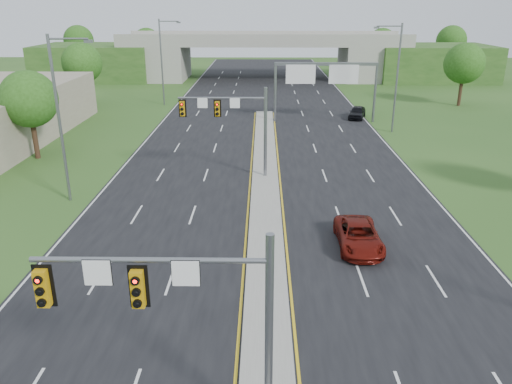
{
  "coord_description": "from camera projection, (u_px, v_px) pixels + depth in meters",
  "views": [
    {
      "loc": [
        -0.21,
        -11.91,
        12.66
      ],
      "look_at": [
        -0.56,
        13.78,
        3.0
      ],
      "focal_mm": 35.0,
      "sensor_mm": 36.0,
      "label": 1
    }
  ],
  "objects": [
    {
      "name": "car_far_c",
      "position": [
        357.0,
        112.0,
        59.04
      ],
      "size": [
        2.87,
        4.5,
        1.43
      ],
      "primitive_type": "imported",
      "rotation": [
        0.0,
        0.0,
        -0.31
      ],
      "color": "black",
      "rests_on": "road"
    },
    {
      "name": "road",
      "position": [
        265.0,
        144.0,
        48.35
      ],
      "size": [
        24.0,
        160.0,
        0.02
      ],
      "primitive_type": "cube",
      "color": "black",
      "rests_on": "ground"
    },
    {
      "name": "signal_mast_near",
      "position": [
        188.0,
        309.0,
        13.9
      ],
      "size": [
        6.62,
        0.6,
        7.0
      ],
      "color": "slate",
      "rests_on": "ground"
    },
    {
      "name": "lightpole_r_far",
      "position": [
        395.0,
        74.0,
        50.72
      ],
      "size": [
        2.85,
        0.25,
        11.0
      ],
      "color": "slate",
      "rests_on": "ground"
    },
    {
      "name": "signal_mast_far",
      "position": [
        235.0,
        118.0,
        37.29
      ],
      "size": [
        6.62,
        0.6,
        7.0
      ],
      "color": "slate",
      "rests_on": "ground"
    },
    {
      "name": "car_far_a",
      "position": [
        359.0,
        236.0,
        27.52
      ],
      "size": [
        2.32,
        4.96,
        1.37
      ],
      "primitive_type": "imported",
      "rotation": [
        0.0,
        0.0,
        -0.01
      ],
      "color": "#5E0F09",
      "rests_on": "road"
    },
    {
      "name": "tree_l_near",
      "position": [
        29.0,
        99.0,
        42.11
      ],
      "size": [
        4.8,
        4.8,
        7.6
      ],
      "color": "#382316",
      "rests_on": "ground"
    },
    {
      "name": "tree_back_c",
      "position": [
        382.0,
        42.0,
        101.33
      ],
      "size": [
        5.6,
        5.6,
        8.32
      ],
      "color": "#382316",
      "rests_on": "ground"
    },
    {
      "name": "sign_gantry",
      "position": [
        324.0,
        76.0,
        55.71
      ],
      "size": [
        11.58,
        0.44,
        6.67
      ],
      "color": "slate",
      "rests_on": "ground"
    },
    {
      "name": "tree_r_mid",
      "position": [
        464.0,
        63.0,
        64.8
      ],
      "size": [
        5.2,
        5.2,
        8.12
      ],
      "color": "#382316",
      "rests_on": "ground"
    },
    {
      "name": "tree_back_b",
      "position": [
        147.0,
        42.0,
        101.94
      ],
      "size": [
        5.6,
        5.6,
        8.32
      ],
      "color": "#382316",
      "rests_on": "ground"
    },
    {
      "name": "median",
      "position": [
        265.0,
        185.0,
        37.09
      ],
      "size": [
        2.0,
        54.0,
        0.16
      ],
      "primitive_type": "cube",
      "color": "gray",
      "rests_on": "road"
    },
    {
      "name": "lightpole_l_far",
      "position": [
        163.0,
        58.0,
        65.09
      ],
      "size": [
        2.85,
        0.25,
        11.0
      ],
      "color": "slate",
      "rests_on": "ground"
    },
    {
      "name": "lightpole_l_mid",
      "position": [
        61.0,
        113.0,
        32.34
      ],
      "size": [
        2.85,
        0.25,
        11.0
      ],
      "color": "slate",
      "rests_on": "ground"
    },
    {
      "name": "overpass",
      "position": [
        264.0,
        59.0,
        89.22
      ],
      "size": [
        80.0,
        14.0,
        8.1
      ],
      "color": "gray",
      "rests_on": "ground"
    },
    {
      "name": "lane_markings",
      "position": [
        258.0,
        162.0,
        42.66
      ],
      "size": [
        23.72,
        160.0,
        0.01
      ],
      "color": "gold",
      "rests_on": "road"
    },
    {
      "name": "tree_l_mid",
      "position": [
        82.0,
        63.0,
        65.44
      ],
      "size": [
        5.2,
        5.2,
        8.12
      ],
      "color": "#382316",
      "rests_on": "ground"
    },
    {
      "name": "tree_back_a",
      "position": [
        79.0,
        40.0,
        102.0
      ],
      "size": [
        6.0,
        6.0,
        8.85
      ],
      "color": "#382316",
      "rests_on": "ground"
    },
    {
      "name": "tree_back_d",
      "position": [
        451.0,
        41.0,
        101.03
      ],
      "size": [
        6.0,
        6.0,
        8.85
      ],
      "color": "#382316",
      "rests_on": "ground"
    }
  ]
}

